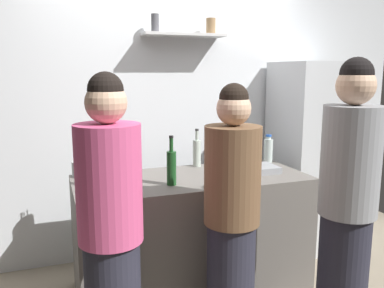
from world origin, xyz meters
The scene contains 12 objects.
back_wall_assembly centered at (0.00, 1.25, 1.30)m, with size 4.80×0.32×2.60m.
refrigerator centered at (1.26, 0.85, 0.87)m, with size 0.63×0.66×1.74m.
counter centered at (-0.05, 0.48, 0.44)m, with size 1.73×0.74×0.88m, color #66605B.
baking_pan centered at (0.45, 0.44, 0.91)m, with size 0.34×0.24×0.05m, color gray.
utensil_holder centered at (-0.84, 0.77, 0.94)m, with size 0.12×0.12×0.22m.
wine_bottle_amber_glass centered at (-0.71, 0.42, 1.01)m, with size 0.07×0.07×0.34m.
wine_bottle_green_glass centered at (-0.26, 0.33, 1.01)m, with size 0.07×0.07×0.35m.
wine_bottle_pale_glass centered at (0.10, 0.79, 1.00)m, with size 0.07×0.07×0.31m.
water_bottle_plastic centered at (0.74, 0.73, 0.99)m, with size 0.08×0.08×0.24m.
person_brown_jacket centered at (-0.02, -0.15, 0.78)m, with size 0.34×0.34×1.59m.
person_pink_top centered at (-0.76, -0.24, 0.82)m, with size 0.34×0.34×1.66m.
person_grey_hoodie centered at (0.61, -0.42, 0.87)m, with size 0.34×0.34×1.74m.
Camera 1 is at (-1.03, -2.26, 1.66)m, focal length 37.68 mm.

